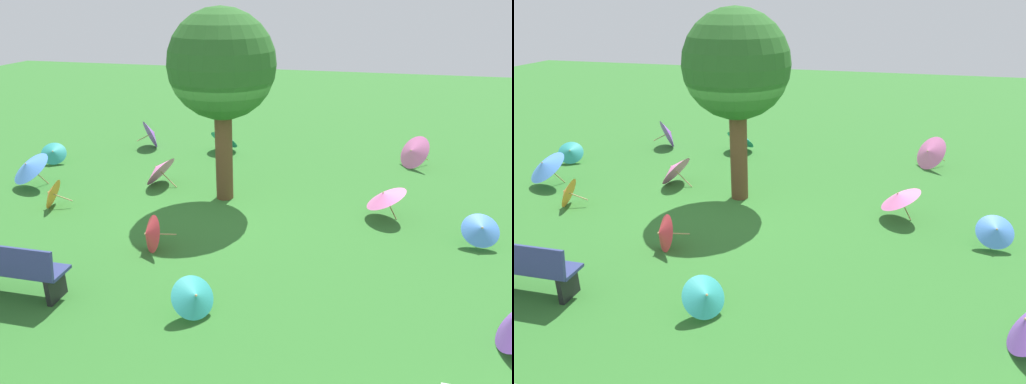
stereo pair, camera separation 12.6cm
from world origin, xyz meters
TOP-DOWN VIEW (x-y plane):
  - ground at (0.00, 0.00)m, footprint 40.00×40.00m
  - park_bench at (1.91, 3.90)m, footprint 1.61×0.51m
  - shade_tree at (0.01, -0.46)m, footprint 2.20×2.20m
  - parasol_purple_0 at (3.19, -3.60)m, footprint 0.87×0.91m
  - parasol_blue_0 at (-5.03, 0.66)m, footprint 0.68×0.64m
  - parasol_teal_0 at (5.04, -1.54)m, footprint 0.81×0.77m
  - parasol_pink_0 at (1.74, -0.82)m, footprint 0.87×0.96m
  - parasol_teal_1 at (1.01, -3.76)m, footprint 1.07×1.02m
  - parasol_blue_1 at (4.54, 0.05)m, footprint 1.25×1.23m
  - parasol_pink_1 at (-4.09, -3.56)m, footprint 0.99×1.05m
  - parasol_orange_0 at (3.38, 0.92)m, footprint 0.67×0.71m
  - parasol_pink_2 at (-3.38, -0.19)m, footprint 0.84×0.87m
  - parasol_red_0 at (0.56, 2.16)m, footprint 0.71×0.70m
  - parasol_teal_3 at (-0.86, 3.74)m, footprint 0.79×0.81m

SIDE VIEW (x-z plane):
  - ground at x=0.00m, z-range 0.00..0.00m
  - parasol_orange_0 at x=3.38m, z-range 0.00..0.64m
  - parasol_teal_0 at x=5.04m, z-range 0.02..0.63m
  - parasol_red_0 at x=0.56m, z-range 0.00..0.68m
  - parasol_teal_3 at x=-0.86m, z-range 0.03..0.65m
  - parasol_blue_0 at x=-5.03m, z-range 0.05..0.69m
  - parasol_pink_0 at x=1.74m, z-range 0.00..0.79m
  - parasol_teal_1 at x=1.01m, z-range 0.03..0.78m
  - parasol_purple_0 at x=3.19m, z-range 0.00..0.83m
  - parasol_pink_1 at x=-4.09m, z-range 0.00..0.85m
  - park_bench at x=1.91m, z-range 0.01..0.92m
  - parasol_pink_2 at x=-3.38m, z-range 0.11..0.87m
  - parasol_blue_1 at x=4.54m, z-range 0.09..0.97m
  - shade_tree at x=0.01m, z-range 0.84..4.82m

